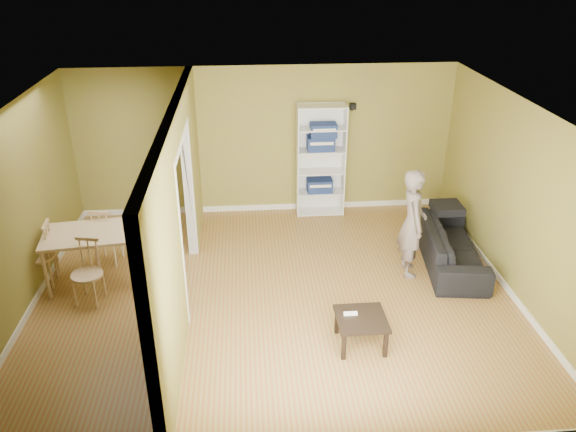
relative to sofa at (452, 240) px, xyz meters
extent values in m
plane|color=olive|center=(-2.70, -0.64, -0.38)|extent=(6.50, 6.50, 0.00)
plane|color=white|center=(-2.70, -0.64, 2.22)|extent=(6.50, 6.50, 0.00)
plane|color=olive|center=(-2.70, 2.11, 0.92)|extent=(6.50, 0.00, 6.50)
plane|color=olive|center=(-2.70, -3.39, 0.92)|extent=(6.50, 0.00, 6.50)
plane|color=olive|center=(-5.95, -0.64, 0.92)|extent=(0.00, 5.50, 5.50)
plane|color=olive|center=(0.55, -0.64, 0.92)|extent=(0.00, 5.50, 5.50)
cube|color=black|center=(-1.20, 2.05, 1.52)|extent=(0.10, 0.10, 0.10)
imported|color=black|center=(0.00, 0.00, 0.00)|extent=(2.08, 1.10, 0.76)
imported|color=slate|center=(-0.71, -0.22, 0.57)|extent=(0.72, 0.58, 1.89)
cube|color=white|center=(-2.15, 1.91, 0.61)|extent=(0.02, 0.36, 1.97)
cube|color=white|center=(-1.34, 1.91, 0.61)|extent=(0.02, 0.36, 1.97)
cube|color=white|center=(-1.74, 2.08, 0.61)|extent=(0.83, 0.02, 1.97)
cube|color=white|center=(-1.74, 1.91, -0.36)|extent=(0.79, 0.36, 0.02)
cube|color=white|center=(-1.74, 1.91, 0.03)|extent=(0.79, 0.36, 0.02)
cube|color=white|center=(-1.74, 1.91, 0.42)|extent=(0.79, 0.36, 0.02)
cube|color=white|center=(-1.74, 1.91, 0.80)|extent=(0.79, 0.36, 0.02)
cube|color=white|center=(-1.74, 1.91, 1.19)|extent=(0.79, 0.36, 0.02)
cube|color=white|center=(-1.74, 1.91, 1.58)|extent=(0.79, 0.36, 0.02)
cube|color=navy|center=(-1.75, 1.91, 0.15)|extent=(0.44, 0.29, 0.23)
cube|color=#162148|center=(-1.75, 1.91, 0.93)|extent=(0.46, 0.30, 0.24)
cube|color=#191E52|center=(-1.71, 1.91, 1.15)|extent=(0.44, 0.29, 0.23)
cube|color=black|center=(-1.73, -1.81, 0.00)|extent=(0.59, 0.59, 0.04)
cube|color=black|center=(-1.98, -2.06, -0.20)|extent=(0.05, 0.05, 0.35)
cube|color=black|center=(-1.49, -2.06, -0.20)|extent=(0.05, 0.05, 0.35)
cube|color=black|center=(-1.98, -1.56, -0.20)|extent=(0.05, 0.05, 0.35)
cube|color=black|center=(-1.49, -1.56, -0.20)|extent=(0.05, 0.05, 0.35)
cube|color=white|center=(-1.86, -1.74, 0.03)|extent=(0.17, 0.04, 0.03)
cube|color=#D9A783|center=(-5.26, -0.07, 0.37)|extent=(1.23, 0.82, 0.04)
cylinder|color=#D9A783|center=(-5.82, -0.43, -0.01)|extent=(0.05, 0.05, 0.73)
cylinder|color=#D9A783|center=(-4.69, -0.43, -0.01)|extent=(0.05, 0.05, 0.73)
cylinder|color=#D9A783|center=(-5.82, 0.29, -0.01)|extent=(0.05, 0.05, 0.73)
cylinder|color=#D9A783|center=(-4.69, 0.29, -0.01)|extent=(0.05, 0.05, 0.73)
camera|label=1|loc=(-3.04, -7.16, 4.02)|focal=35.00mm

